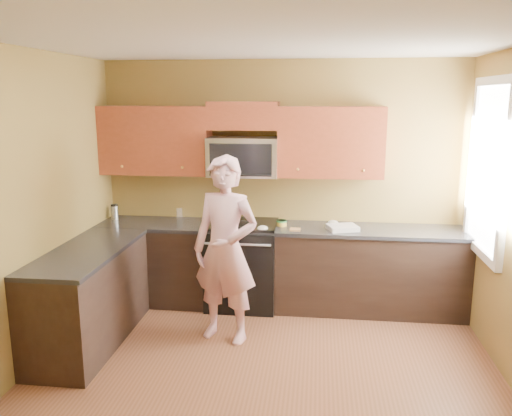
% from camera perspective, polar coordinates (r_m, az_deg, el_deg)
% --- Properties ---
extents(floor, '(4.00, 4.00, 0.00)m').
position_cam_1_polar(floor, '(4.41, 0.57, -19.18)').
color(floor, brown).
rests_on(floor, ground).
extents(ceiling, '(4.00, 4.00, 0.00)m').
position_cam_1_polar(ceiling, '(3.79, 0.66, 18.29)').
color(ceiling, white).
rests_on(ceiling, ground).
extents(wall_back, '(4.00, 0.00, 4.00)m').
position_cam_1_polar(wall_back, '(5.84, 2.78, 2.82)').
color(wall_back, brown).
rests_on(wall_back, ground).
extents(wall_front, '(4.00, 0.00, 4.00)m').
position_cam_1_polar(wall_front, '(2.03, -5.88, -15.66)').
color(wall_front, brown).
rests_on(wall_front, ground).
extents(wall_left, '(0.00, 4.00, 4.00)m').
position_cam_1_polar(wall_left, '(4.56, -25.25, -0.99)').
color(wall_left, brown).
rests_on(wall_left, ground).
extents(cabinet_back_run, '(4.00, 0.60, 0.88)m').
position_cam_1_polar(cabinet_back_run, '(5.77, 2.47, -6.61)').
color(cabinet_back_run, black).
rests_on(cabinet_back_run, floor).
extents(cabinet_left_run, '(0.60, 1.60, 0.88)m').
position_cam_1_polar(cabinet_left_run, '(5.18, -17.94, -9.46)').
color(cabinet_left_run, black).
rests_on(cabinet_left_run, floor).
extents(countertop_back, '(4.00, 0.62, 0.04)m').
position_cam_1_polar(countertop_back, '(5.63, 2.50, -2.21)').
color(countertop_back, black).
rests_on(countertop_back, cabinet_back_run).
extents(countertop_left, '(0.62, 1.60, 0.04)m').
position_cam_1_polar(countertop_left, '(5.03, -18.18, -4.58)').
color(countertop_left, black).
rests_on(countertop_left, cabinet_left_run).
extents(stove, '(0.76, 0.65, 0.95)m').
position_cam_1_polar(stove, '(5.78, -1.53, -6.21)').
color(stove, black).
rests_on(stove, floor).
extents(microwave, '(0.76, 0.40, 0.42)m').
position_cam_1_polar(microwave, '(5.67, -1.40, 3.58)').
color(microwave, silver).
rests_on(microwave, wall_back).
extents(upper_cab_left, '(1.22, 0.33, 0.75)m').
position_cam_1_polar(upper_cab_left, '(5.93, -10.88, 3.74)').
color(upper_cab_left, maroon).
rests_on(upper_cab_left, wall_back).
extents(upper_cab_right, '(1.12, 0.33, 0.75)m').
position_cam_1_polar(upper_cab_right, '(5.65, 8.15, 3.42)').
color(upper_cab_right, maroon).
rests_on(upper_cab_right, wall_back).
extents(upper_cab_over_mw, '(0.76, 0.33, 0.30)m').
position_cam_1_polar(upper_cab_over_mw, '(5.65, -1.38, 10.17)').
color(upper_cab_over_mw, maroon).
rests_on(upper_cab_over_mw, wall_back).
extents(window, '(0.06, 1.06, 1.66)m').
position_cam_1_polar(window, '(5.23, 24.36, 3.99)').
color(window, white).
rests_on(window, wall_right).
extents(woman, '(0.74, 0.59, 1.78)m').
position_cam_1_polar(woman, '(4.87, -3.39, -4.64)').
color(woman, '#D76B85').
rests_on(woman, floor).
extents(frying_pan, '(0.38, 0.51, 0.06)m').
position_cam_1_polar(frying_pan, '(5.40, -1.58, -2.29)').
color(frying_pan, black).
rests_on(frying_pan, stove).
extents(butter_tub, '(0.14, 0.14, 0.08)m').
position_cam_1_polar(butter_tub, '(5.63, 2.87, -1.99)').
color(butter_tub, gold).
rests_on(butter_tub, countertop_back).
extents(toast_slice, '(0.11, 0.11, 0.01)m').
position_cam_1_polar(toast_slice, '(5.46, 4.36, -2.38)').
color(toast_slice, '#B27F47').
rests_on(toast_slice, countertop_back).
extents(napkin_a, '(0.14, 0.15, 0.06)m').
position_cam_1_polar(napkin_a, '(5.40, 0.73, -2.28)').
color(napkin_a, silver).
rests_on(napkin_a, countertop_back).
extents(napkin_b, '(0.13, 0.14, 0.07)m').
position_cam_1_polar(napkin_b, '(5.67, 8.51, -1.68)').
color(napkin_b, silver).
rests_on(napkin_b, countertop_back).
extents(dish_towel, '(0.36, 0.32, 0.05)m').
position_cam_1_polar(dish_towel, '(5.53, 9.55, -2.16)').
color(dish_towel, silver).
rests_on(dish_towel, countertop_back).
extents(travel_mug, '(0.10, 0.10, 0.17)m').
position_cam_1_polar(travel_mug, '(6.17, -15.30, -1.17)').
color(travel_mug, silver).
rests_on(travel_mug, countertop_back).
extents(glass_b, '(0.08, 0.08, 0.12)m').
position_cam_1_polar(glass_b, '(6.01, -8.46, -0.62)').
color(glass_b, silver).
rests_on(glass_b, countertop_back).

